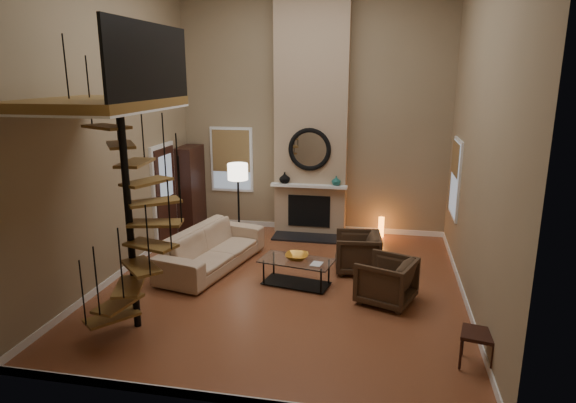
% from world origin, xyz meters
% --- Properties ---
extents(ground, '(6.00, 6.50, 0.01)m').
position_xyz_m(ground, '(0.00, 0.00, -0.01)').
color(ground, '#9E5733').
rests_on(ground, ground).
extents(back_wall, '(6.00, 0.02, 5.50)m').
position_xyz_m(back_wall, '(0.00, 3.25, 2.75)').
color(back_wall, '#907C5D').
rests_on(back_wall, ground).
extents(front_wall, '(6.00, 0.02, 5.50)m').
position_xyz_m(front_wall, '(0.00, -3.25, 2.75)').
color(front_wall, '#907C5D').
rests_on(front_wall, ground).
extents(left_wall, '(0.02, 6.50, 5.50)m').
position_xyz_m(left_wall, '(-3.00, 0.00, 2.75)').
color(left_wall, '#907C5D').
rests_on(left_wall, ground).
extents(right_wall, '(0.02, 6.50, 5.50)m').
position_xyz_m(right_wall, '(3.00, 0.00, 2.75)').
color(right_wall, '#907C5D').
rests_on(right_wall, ground).
extents(baseboard_back, '(6.00, 0.02, 0.12)m').
position_xyz_m(baseboard_back, '(0.00, 3.24, 0.06)').
color(baseboard_back, white).
rests_on(baseboard_back, ground).
extents(baseboard_front, '(6.00, 0.02, 0.12)m').
position_xyz_m(baseboard_front, '(0.00, -3.24, 0.06)').
color(baseboard_front, white).
rests_on(baseboard_front, ground).
extents(baseboard_left, '(0.02, 6.50, 0.12)m').
position_xyz_m(baseboard_left, '(-2.99, 0.00, 0.06)').
color(baseboard_left, white).
rests_on(baseboard_left, ground).
extents(baseboard_right, '(0.02, 6.50, 0.12)m').
position_xyz_m(baseboard_right, '(2.99, 0.00, 0.06)').
color(baseboard_right, white).
rests_on(baseboard_right, ground).
extents(chimney_breast, '(1.60, 0.38, 5.50)m').
position_xyz_m(chimney_breast, '(0.00, 3.06, 2.75)').
color(chimney_breast, tan).
rests_on(chimney_breast, ground).
extents(hearth, '(1.50, 0.60, 0.04)m').
position_xyz_m(hearth, '(0.00, 2.57, 0.02)').
color(hearth, black).
rests_on(hearth, ground).
extents(firebox, '(0.95, 0.02, 0.72)m').
position_xyz_m(firebox, '(0.00, 2.86, 0.55)').
color(firebox, black).
rests_on(firebox, chimney_breast).
extents(mantel, '(1.70, 0.18, 0.06)m').
position_xyz_m(mantel, '(0.00, 2.78, 1.15)').
color(mantel, white).
rests_on(mantel, chimney_breast).
extents(mirror_frame, '(0.94, 0.10, 0.94)m').
position_xyz_m(mirror_frame, '(0.00, 2.84, 1.95)').
color(mirror_frame, black).
rests_on(mirror_frame, chimney_breast).
extents(mirror_disc, '(0.80, 0.01, 0.80)m').
position_xyz_m(mirror_disc, '(0.00, 2.85, 1.95)').
color(mirror_disc, white).
rests_on(mirror_disc, chimney_breast).
extents(vase_left, '(0.24, 0.24, 0.25)m').
position_xyz_m(vase_left, '(-0.55, 2.82, 1.30)').
color(vase_left, black).
rests_on(vase_left, mantel).
extents(vase_right, '(0.20, 0.20, 0.21)m').
position_xyz_m(vase_right, '(0.60, 2.82, 1.28)').
color(vase_right, '#195851').
rests_on(vase_right, mantel).
extents(window_back, '(1.02, 0.06, 1.52)m').
position_xyz_m(window_back, '(-1.90, 3.22, 1.62)').
color(window_back, white).
rests_on(window_back, back_wall).
extents(window_right, '(0.06, 1.02, 1.52)m').
position_xyz_m(window_right, '(2.97, 2.00, 1.63)').
color(window_right, white).
rests_on(window_right, right_wall).
extents(entry_door, '(0.10, 1.05, 2.16)m').
position_xyz_m(entry_door, '(-2.95, 1.80, 1.05)').
color(entry_door, white).
rests_on(entry_door, ground).
extents(loft, '(1.70, 2.20, 1.09)m').
position_xyz_m(loft, '(-2.04, -1.80, 3.24)').
color(loft, brown).
rests_on(loft, left_wall).
extents(spiral_stair, '(1.47, 1.47, 4.06)m').
position_xyz_m(spiral_stair, '(-1.78, -1.79, 1.78)').
color(spiral_stair, black).
rests_on(spiral_stair, ground).
extents(hutch, '(0.42, 0.89, 1.99)m').
position_xyz_m(hutch, '(-2.78, 2.79, 0.95)').
color(hutch, '#321710').
rests_on(hutch, ground).
extents(sofa, '(1.48, 2.62, 0.72)m').
position_xyz_m(sofa, '(-1.49, 0.55, 0.40)').
color(sofa, tan).
rests_on(sofa, ground).
extents(armchair_near, '(0.90, 0.88, 0.75)m').
position_xyz_m(armchair_near, '(1.29, 0.92, 0.35)').
color(armchair_near, '#402D1D').
rests_on(armchair_near, ground).
extents(armchair_far, '(1.06, 1.05, 0.76)m').
position_xyz_m(armchair_far, '(1.81, -0.33, 0.35)').
color(armchair_far, '#402D1D').
rests_on(armchair_far, ground).
extents(coffee_table, '(1.33, 0.84, 0.46)m').
position_xyz_m(coffee_table, '(0.21, 0.08, 0.28)').
color(coffee_table, silver).
rests_on(coffee_table, ground).
extents(bowl, '(0.40, 0.40, 0.10)m').
position_xyz_m(bowl, '(0.21, 0.13, 0.50)').
color(bowl, orange).
rests_on(bowl, coffee_table).
extents(book, '(0.22, 0.27, 0.02)m').
position_xyz_m(book, '(0.56, -0.07, 0.46)').
color(book, gray).
rests_on(book, coffee_table).
extents(floor_lamp, '(0.43, 0.43, 1.75)m').
position_xyz_m(floor_lamp, '(-1.41, 2.09, 1.41)').
color(floor_lamp, black).
rests_on(floor_lamp, ground).
extents(accent_lamp, '(0.13, 0.13, 0.45)m').
position_xyz_m(accent_lamp, '(1.61, 2.93, 0.25)').
color(accent_lamp, orange).
rests_on(accent_lamp, ground).
extents(side_chair, '(0.50, 0.48, 0.92)m').
position_xyz_m(side_chair, '(2.95, -1.95, 0.53)').
color(side_chair, '#321710').
rests_on(side_chair, ground).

